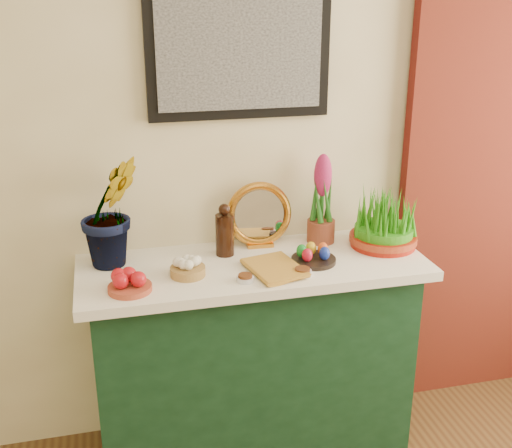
{
  "coord_description": "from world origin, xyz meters",
  "views": [
    {
      "loc": [
        -0.49,
        -0.3,
        1.94
      ],
      "look_at": [
        0.06,
        1.95,
        1.07
      ],
      "focal_mm": 45.0,
      "sensor_mm": 36.0,
      "label": 1
    }
  ],
  "objects_px": {
    "hyacinth_green": "(110,194)",
    "book": "(253,272)",
    "wheatgrass_sabzeh": "(384,223)",
    "mirror": "(259,215)",
    "sideboard": "(253,361)"
  },
  "relations": [
    {
      "from": "hyacinth_green",
      "to": "mirror",
      "type": "height_order",
      "value": "hyacinth_green"
    },
    {
      "from": "hyacinth_green",
      "to": "book",
      "type": "xyz_separation_m",
      "value": [
        0.51,
        -0.25,
        -0.28
      ]
    },
    {
      "from": "hyacinth_green",
      "to": "mirror",
      "type": "relative_size",
      "value": 2.08
    },
    {
      "from": "hyacinth_green",
      "to": "wheatgrass_sabzeh",
      "type": "distance_m",
      "value": 1.14
    },
    {
      "from": "sideboard",
      "to": "hyacinth_green",
      "type": "xyz_separation_m",
      "value": [
        -0.54,
        0.11,
        0.76
      ]
    },
    {
      "from": "hyacinth_green",
      "to": "book",
      "type": "relative_size",
      "value": 2.37
    },
    {
      "from": "hyacinth_green",
      "to": "wheatgrass_sabzeh",
      "type": "height_order",
      "value": "hyacinth_green"
    },
    {
      "from": "sideboard",
      "to": "book",
      "type": "distance_m",
      "value": 0.5
    },
    {
      "from": "sideboard",
      "to": "mirror",
      "type": "bearing_deg",
      "value": 68.06
    },
    {
      "from": "book",
      "to": "wheatgrass_sabzeh",
      "type": "bearing_deg",
      "value": 3.32
    },
    {
      "from": "mirror",
      "to": "book",
      "type": "relative_size",
      "value": 1.14
    },
    {
      "from": "hyacinth_green",
      "to": "wheatgrass_sabzeh",
      "type": "relative_size",
      "value": 2.04
    },
    {
      "from": "sideboard",
      "to": "mirror",
      "type": "xyz_separation_m",
      "value": [
        0.07,
        0.17,
        0.6
      ]
    },
    {
      "from": "sideboard",
      "to": "book",
      "type": "xyz_separation_m",
      "value": [
        -0.03,
        -0.13,
        0.48
      ]
    },
    {
      "from": "hyacinth_green",
      "to": "wheatgrass_sabzeh",
      "type": "xyz_separation_m",
      "value": [
        1.12,
        -0.08,
        -0.19
      ]
    }
  ]
}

